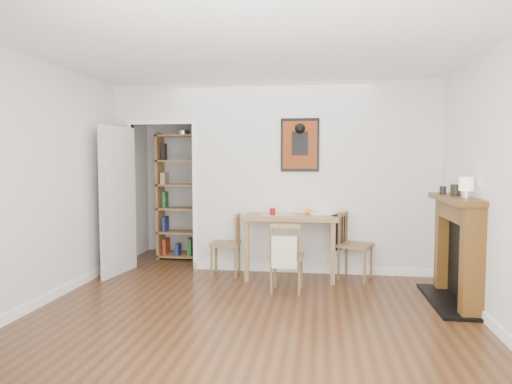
# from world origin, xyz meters

# --- Properties ---
(ground) EXTENTS (5.20, 5.20, 0.00)m
(ground) POSITION_xyz_m (0.00, 0.00, 0.00)
(ground) COLOR #4D3219
(ground) RESTS_ON ground
(room_shell) EXTENTS (5.20, 5.20, 5.20)m
(room_shell) POSITION_xyz_m (0.10, 1.34, 1.30)
(room_shell) COLOR silver
(room_shell) RESTS_ON ground
(dining_table) EXTENTS (1.21, 0.77, 0.83)m
(dining_table) POSITION_xyz_m (0.30, 1.10, 0.73)
(dining_table) COLOR olive
(dining_table) RESTS_ON ground
(chair_left) EXTENTS (0.43, 0.43, 0.83)m
(chair_left) POSITION_xyz_m (-0.57, 1.07, 0.42)
(chair_left) COLOR olive
(chair_left) RESTS_ON ground
(chair_right) EXTENTS (0.60, 0.56, 0.87)m
(chair_right) POSITION_xyz_m (1.12, 1.10, 0.45)
(chair_right) COLOR olive
(chair_right) RESTS_ON ground
(chair_front) EXTENTS (0.43, 0.48, 0.83)m
(chair_front) POSITION_xyz_m (0.30, 0.40, 0.42)
(chair_front) COLOR olive
(chair_front) RESTS_ON ground
(bookshelf) EXTENTS (0.83, 0.33, 1.96)m
(bookshelf) POSITION_xyz_m (-1.43, 2.02, 0.97)
(bookshelf) COLOR olive
(bookshelf) RESTS_ON ground
(fireplace) EXTENTS (0.45, 1.25, 1.16)m
(fireplace) POSITION_xyz_m (2.16, 0.25, 0.62)
(fireplace) COLOR brown
(fireplace) RESTS_ON ground
(red_glass) EXTENTS (0.08, 0.08, 0.10)m
(red_glass) POSITION_xyz_m (0.06, 1.00, 0.88)
(red_glass) COLOR maroon
(red_glass) RESTS_ON dining_table
(orange_fruit) EXTENTS (0.08, 0.08, 0.08)m
(orange_fruit) POSITION_xyz_m (0.52, 1.19, 0.87)
(orange_fruit) COLOR orange
(orange_fruit) RESTS_ON dining_table
(placemat) EXTENTS (0.51, 0.43, 0.00)m
(placemat) POSITION_xyz_m (0.12, 1.09, 0.83)
(placemat) COLOR beige
(placemat) RESTS_ON dining_table
(notebook) EXTENTS (0.38, 0.33, 0.02)m
(notebook) POSITION_xyz_m (0.70, 1.22, 0.84)
(notebook) COLOR white
(notebook) RESTS_ON dining_table
(mantel_lamp) EXTENTS (0.14, 0.14, 0.22)m
(mantel_lamp) POSITION_xyz_m (2.13, -0.06, 1.29)
(mantel_lamp) COLOR silver
(mantel_lamp) RESTS_ON fireplace
(ceramic_jar_a) EXTENTS (0.10, 0.10, 0.12)m
(ceramic_jar_a) POSITION_xyz_m (2.13, 0.32, 1.22)
(ceramic_jar_a) COLOR black
(ceramic_jar_a) RESTS_ON fireplace
(ceramic_jar_b) EXTENTS (0.07, 0.07, 0.09)m
(ceramic_jar_b) POSITION_xyz_m (2.06, 0.56, 1.21)
(ceramic_jar_b) COLOR black
(ceramic_jar_b) RESTS_ON fireplace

